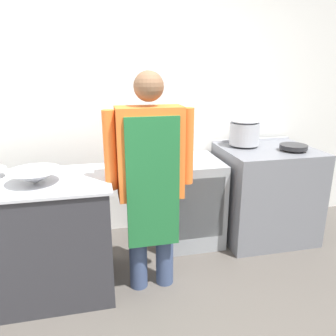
# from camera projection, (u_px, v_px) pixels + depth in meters

# --- Properties ---
(wall_back) EXTENTS (8.00, 0.05, 2.70)m
(wall_back) POSITION_uv_depth(u_px,v_px,m) (140.00, 103.00, 3.28)
(wall_back) COLOR white
(wall_back) RESTS_ON ground_plane
(prep_counter) EXTENTS (1.28, 0.72, 0.91)m
(prep_counter) POSITION_uv_depth(u_px,v_px,m) (27.00, 239.00, 2.47)
(prep_counter) COLOR #2D2D33
(prep_counter) RESTS_ON ground_plane
(stove) EXTENTS (0.90, 0.79, 0.95)m
(stove) POSITION_uv_depth(u_px,v_px,m) (265.00, 192.00, 3.35)
(stove) COLOR slate
(stove) RESTS_ON ground_plane
(fridge_unit) EXTENTS (0.61, 0.66, 0.84)m
(fridge_unit) POSITION_uv_depth(u_px,v_px,m) (188.00, 200.00, 3.29)
(fridge_unit) COLOR #93999E
(fridge_unit) RESTS_ON ground_plane
(person_cook) EXTENTS (0.65, 0.24, 1.68)m
(person_cook) POSITION_uv_depth(u_px,v_px,m) (150.00, 173.00, 2.40)
(person_cook) COLOR #38476B
(person_cook) RESTS_ON ground_plane
(mixing_bowl) EXTENTS (0.37, 0.37, 0.10)m
(mixing_bowl) POSITION_uv_depth(u_px,v_px,m) (35.00, 177.00, 2.29)
(mixing_bowl) COLOR #B2B5BC
(mixing_bowl) RESTS_ON prep_counter
(stock_pot) EXTENTS (0.30, 0.30, 0.26)m
(stock_pot) POSITION_uv_depth(u_px,v_px,m) (245.00, 131.00, 3.26)
(stock_pot) COLOR #B2B5BC
(stock_pot) RESTS_ON stove
(saute_pan) EXTENTS (0.26, 0.26, 0.04)m
(saute_pan) POSITION_uv_depth(u_px,v_px,m) (294.00, 147.00, 3.12)
(saute_pan) COLOR #262628
(saute_pan) RESTS_ON stove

